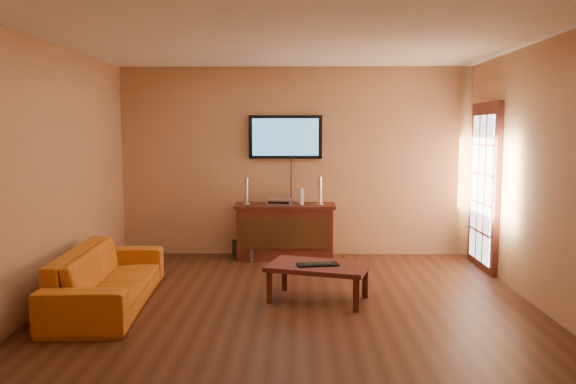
{
  "coord_description": "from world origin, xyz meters",
  "views": [
    {
      "loc": [
        0.05,
        -5.57,
        1.8
      ],
      "look_at": [
        -0.07,
        0.8,
        1.1
      ],
      "focal_mm": 35.0,
      "sensor_mm": 36.0,
      "label": 1
    }
  ],
  "objects_px": {
    "subwoofer": "(243,249)",
    "bottle": "(251,255)",
    "game_console": "(301,196)",
    "coffee_table": "(318,269)",
    "television": "(285,137)",
    "keyboard": "(318,264)",
    "sofa": "(108,268)",
    "speaker_left": "(246,192)",
    "av_receiver": "(280,202)",
    "speaker_right": "(320,192)",
    "media_console": "(285,231)"
  },
  "relations": [
    {
      "from": "subwoofer",
      "to": "bottle",
      "type": "height_order",
      "value": "subwoofer"
    },
    {
      "from": "subwoofer",
      "to": "bottle",
      "type": "bearing_deg",
      "value": -83.58
    },
    {
      "from": "subwoofer",
      "to": "game_console",
      "type": "bearing_deg",
      "value": -20.44
    },
    {
      "from": "coffee_table",
      "to": "subwoofer",
      "type": "bearing_deg",
      "value": 116.6
    },
    {
      "from": "television",
      "to": "subwoofer",
      "type": "bearing_deg",
      "value": -162.06
    },
    {
      "from": "coffee_table",
      "to": "keyboard",
      "type": "xyz_separation_m",
      "value": [
        -0.01,
        -0.05,
        0.06
      ]
    },
    {
      "from": "sofa",
      "to": "speaker_left",
      "type": "distance_m",
      "value": 2.56
    },
    {
      "from": "subwoofer",
      "to": "sofa",
      "type": "bearing_deg",
      "value": -138.27
    },
    {
      "from": "coffee_table",
      "to": "game_console",
      "type": "distance_m",
      "value": 2.09
    },
    {
      "from": "coffee_table",
      "to": "keyboard",
      "type": "relative_size",
      "value": 2.56
    },
    {
      "from": "av_receiver",
      "to": "subwoofer",
      "type": "height_order",
      "value": "av_receiver"
    },
    {
      "from": "game_console",
      "to": "bottle",
      "type": "xyz_separation_m",
      "value": [
        -0.69,
        -0.29,
        -0.79
      ]
    },
    {
      "from": "coffee_table",
      "to": "av_receiver",
      "type": "height_order",
      "value": "av_receiver"
    },
    {
      "from": "television",
      "to": "keyboard",
      "type": "distance_m",
      "value": 2.63
    },
    {
      "from": "bottle",
      "to": "game_console",
      "type": "bearing_deg",
      "value": 22.54
    },
    {
      "from": "game_console",
      "to": "keyboard",
      "type": "bearing_deg",
      "value": -96.69
    },
    {
      "from": "television",
      "to": "game_console",
      "type": "xyz_separation_m",
      "value": [
        0.23,
        -0.2,
        -0.82
      ]
    },
    {
      "from": "television",
      "to": "speaker_right",
      "type": "relative_size",
      "value": 2.71
    },
    {
      "from": "av_receiver",
      "to": "game_console",
      "type": "xyz_separation_m",
      "value": [
        0.29,
        0.04,
        0.08
      ]
    },
    {
      "from": "game_console",
      "to": "keyboard",
      "type": "relative_size",
      "value": 0.5
    },
    {
      "from": "coffee_table",
      "to": "keyboard",
      "type": "bearing_deg",
      "value": -96.89
    },
    {
      "from": "speaker_left",
      "to": "game_console",
      "type": "height_order",
      "value": "speaker_left"
    },
    {
      "from": "television",
      "to": "speaker_right",
      "type": "distance_m",
      "value": 0.93
    },
    {
      "from": "media_console",
      "to": "subwoofer",
      "type": "relative_size",
      "value": 5.79
    },
    {
      "from": "television",
      "to": "sofa",
      "type": "bearing_deg",
      "value": -126.32
    },
    {
      "from": "subwoofer",
      "to": "speaker_left",
      "type": "bearing_deg",
      "value": -52.64
    },
    {
      "from": "media_console",
      "to": "keyboard",
      "type": "distance_m",
      "value": 2.07
    },
    {
      "from": "television",
      "to": "sofa",
      "type": "distance_m",
      "value": 3.27
    },
    {
      "from": "media_console",
      "to": "speaker_right",
      "type": "distance_m",
      "value": 0.74
    },
    {
      "from": "coffee_table",
      "to": "bottle",
      "type": "distance_m",
      "value": 1.94
    },
    {
      "from": "av_receiver",
      "to": "keyboard",
      "type": "xyz_separation_m",
      "value": [
        0.46,
        -2.01,
        -0.41
      ]
    },
    {
      "from": "media_console",
      "to": "game_console",
      "type": "distance_m",
      "value": 0.55
    },
    {
      "from": "media_console",
      "to": "game_console",
      "type": "height_order",
      "value": "game_console"
    },
    {
      "from": "keyboard",
      "to": "media_console",
      "type": "bearing_deg",
      "value": 100.9
    },
    {
      "from": "av_receiver",
      "to": "sofa",
      "type": "bearing_deg",
      "value": -118.67
    },
    {
      "from": "speaker_right",
      "to": "bottle",
      "type": "xyz_separation_m",
      "value": [
        -0.95,
        -0.27,
        -0.85
      ]
    },
    {
      "from": "sofa",
      "to": "media_console",
      "type": "bearing_deg",
      "value": -42.87
    },
    {
      "from": "bottle",
      "to": "sofa",
      "type": "bearing_deg",
      "value": -124.15
    },
    {
      "from": "speaker_right",
      "to": "keyboard",
      "type": "height_order",
      "value": "speaker_right"
    },
    {
      "from": "subwoofer",
      "to": "keyboard",
      "type": "height_order",
      "value": "keyboard"
    },
    {
      "from": "av_receiver",
      "to": "subwoofer",
      "type": "bearing_deg",
      "value": -175.07
    },
    {
      "from": "television",
      "to": "game_console",
      "type": "bearing_deg",
      "value": -41.0
    },
    {
      "from": "speaker_right",
      "to": "television",
      "type": "bearing_deg",
      "value": 156.04
    },
    {
      "from": "television",
      "to": "media_console",
      "type": "bearing_deg",
      "value": -90.0
    },
    {
      "from": "game_console",
      "to": "subwoofer",
      "type": "xyz_separation_m",
      "value": [
        -0.83,
        -0.0,
        -0.76
      ]
    },
    {
      "from": "television",
      "to": "bottle",
      "type": "bearing_deg",
      "value": -133.9
    },
    {
      "from": "speaker_right",
      "to": "subwoofer",
      "type": "bearing_deg",
      "value": 179.0
    },
    {
      "from": "av_receiver",
      "to": "bottle",
      "type": "bearing_deg",
      "value": -139.0
    },
    {
      "from": "keyboard",
      "to": "television",
      "type": "bearing_deg",
      "value": 99.83
    },
    {
      "from": "media_console",
      "to": "television",
      "type": "xyz_separation_m",
      "value": [
        0.0,
        0.23,
        1.32
      ]
    }
  ]
}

